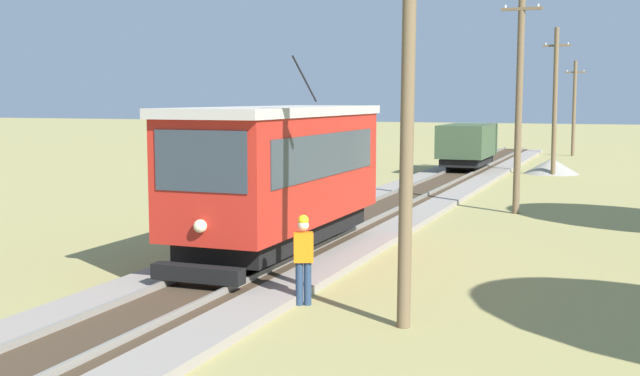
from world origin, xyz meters
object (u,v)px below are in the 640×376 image
(freight_car, at_px, (467,145))
(gravel_pile, at_px, (552,166))
(utility_pole_far, at_px, (555,101))
(red_tram, at_px, (281,173))
(second_worker, at_px, (303,256))
(utility_pole_mid, at_px, (519,96))
(utility_pole_near_tram, at_px, (407,109))
(utility_pole_distant, at_px, (574,107))

(freight_car, bearing_deg, gravel_pile, 19.46)
(utility_pole_far, distance_m, gravel_pile, 3.76)
(red_tram, distance_m, second_worker, 4.68)
(red_tram, distance_m, utility_pole_far, 25.40)
(utility_pole_mid, distance_m, second_worker, 14.92)
(freight_car, relative_size, gravel_pile, 1.80)
(freight_car, bearing_deg, utility_pole_mid, -72.81)
(utility_pole_mid, bearing_deg, freight_car, 107.19)
(red_tram, xyz_separation_m, utility_pole_near_tram, (4.44, -4.62, 1.66))
(utility_pole_near_tram, height_order, utility_pole_mid, utility_pole_mid)
(utility_pole_far, bearing_deg, gravel_pile, 97.38)
(freight_car, xyz_separation_m, utility_pole_distant, (4.44, 15.80, 1.85))
(freight_car, relative_size, utility_pole_distant, 0.79)
(red_tram, height_order, utility_pole_distant, utility_pole_distant)
(utility_pole_near_tram, distance_m, utility_pole_far, 29.57)
(freight_car, relative_size, utility_pole_mid, 0.65)
(gravel_pile, bearing_deg, utility_pole_far, -82.62)
(utility_pole_near_tram, height_order, gravel_pile, utility_pole_near_tram)
(utility_pole_distant, bearing_deg, gravel_pile, -90.72)
(utility_pole_distant, relative_size, second_worker, 3.71)
(utility_pole_near_tram, bearing_deg, second_worker, 163.06)
(freight_car, xyz_separation_m, utility_pole_near_tram, (4.44, -29.45, 2.29))
(utility_pole_mid, distance_m, utility_pole_distant, 30.17)
(freight_car, distance_m, utility_pole_near_tram, 29.87)
(red_tram, height_order, utility_pole_near_tram, utility_pole_near_tram)
(utility_pole_mid, bearing_deg, second_worker, -98.78)
(red_tram, distance_m, freight_car, 24.84)
(freight_car, distance_m, utility_pole_mid, 15.25)
(red_tram, height_order, utility_pole_mid, utility_pole_mid)
(utility_pole_mid, height_order, second_worker, utility_pole_mid)
(red_tram, height_order, second_worker, red_tram)
(red_tram, relative_size, second_worker, 4.79)
(utility_pole_far, relative_size, utility_pole_distant, 1.15)
(utility_pole_far, relative_size, second_worker, 4.27)
(second_worker, bearing_deg, utility_pole_mid, -32.91)
(gravel_pile, distance_m, second_worker, 30.36)
(utility_pole_near_tram, distance_m, utility_pole_distant, 45.26)
(utility_pole_far, height_order, gravel_pile, utility_pole_far)
(utility_pole_near_tram, distance_m, utility_pole_mid, 15.10)
(utility_pole_distant, bearing_deg, utility_pole_far, -90.00)
(red_tram, xyz_separation_m, utility_pole_distant, (4.44, 40.64, 1.21))
(utility_pole_near_tram, relative_size, utility_pole_far, 0.99)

